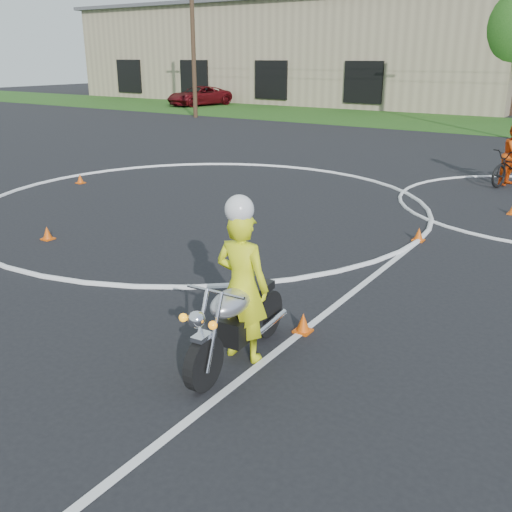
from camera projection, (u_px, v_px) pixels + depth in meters
The scene contains 8 objects.
ground at pixel (123, 231), 13.24m from camera, with size 120.00×120.00×0.00m, color black.
grass_strip at pixel (451, 123), 34.46m from camera, with size 120.00×10.00×0.02m, color #1E4714.
course_markings at pixel (297, 205), 15.53m from camera, with size 19.05×19.05×0.12m.
primary_motorcycle at pixel (237, 321), 7.39m from camera, with size 0.81×2.30×1.21m.
rider_primary_grp at pixel (242, 282), 7.34m from camera, with size 0.78×0.54×2.24m.
pickup_grp at pixel (199, 96), 46.25m from camera, with size 3.64×5.88×1.52m.
traffic_cones at pixel (437, 228), 12.94m from camera, with size 21.11×12.31×0.30m.
warehouse at pixel (299, 52), 52.68m from camera, with size 41.00×17.00×8.30m.
Camera 1 is at (9.59, -8.86, 3.84)m, focal length 40.00 mm.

